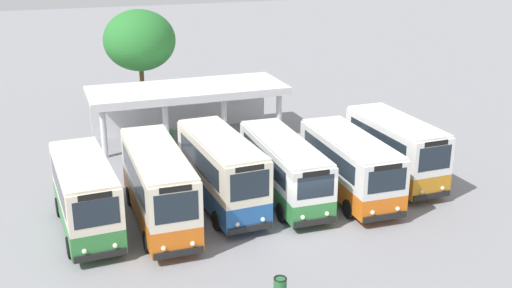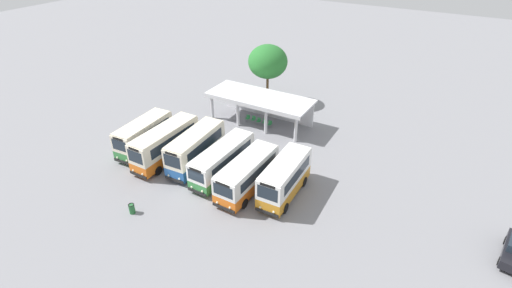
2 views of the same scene
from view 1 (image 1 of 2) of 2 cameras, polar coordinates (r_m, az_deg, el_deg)
ground_plane at (r=27.98m, az=4.49°, el=-7.88°), size 180.00×180.00×0.00m
city_bus_nearest_orange at (r=28.01m, az=-15.53°, el=-4.43°), size 2.57×7.00×3.29m
city_bus_second_in_row at (r=28.02m, az=-9.03°, el=-3.68°), size 2.30×8.03×3.51m
city_bus_middle_cream at (r=29.35m, az=-3.22°, el=-2.37°), size 2.57×7.44×3.53m
city_bus_fourth_amber at (r=30.33m, az=2.59°, el=-2.12°), size 2.36×7.95×3.04m
city_bus_fifth_blue at (r=30.89m, az=8.65°, el=-1.83°), size 2.55×7.46×3.15m
city_bus_far_end_green at (r=33.15m, az=12.74°, el=-0.36°), size 2.46×6.82×3.44m
terminal_canopy at (r=39.86m, az=-6.53°, el=4.30°), size 12.30×4.82×3.40m
waiting_chair_end_by_column at (r=39.21m, az=-7.99°, el=0.87°), size 0.45×0.45×0.86m
waiting_chair_second_from_end at (r=39.42m, az=-6.96°, el=1.02°), size 0.45×0.45×0.86m
waiting_chair_middle_seat at (r=39.51m, az=-5.89°, el=1.10°), size 0.45×0.45×0.86m
waiting_chair_fourth_seat at (r=39.78m, az=-4.89°, el=1.26°), size 0.45×0.45×0.86m
waiting_chair_fifth_seat at (r=39.86m, az=-3.83°, el=1.32°), size 0.45×0.45×0.86m
roadside_tree_behind_canopy at (r=43.63m, az=-10.72°, el=9.40°), size 4.94×4.94×7.67m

